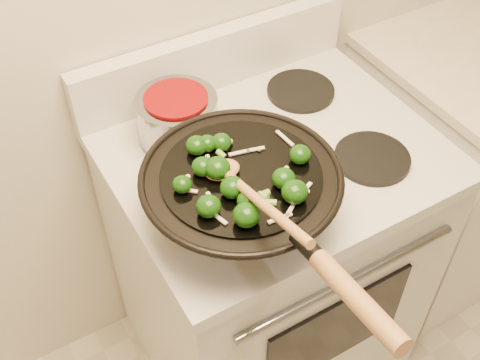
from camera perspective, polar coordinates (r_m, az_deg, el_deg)
stove at (r=1.80m, az=2.59°, el=-7.52°), size 0.78×0.67×1.08m
counter_unit at (r=2.27m, az=21.41°, el=2.31°), size 0.82×0.62×0.91m
wok at (r=1.24m, az=0.22°, el=-1.36°), size 0.42×0.69×0.21m
stirfry at (r=1.17m, az=-0.26°, el=0.21°), size 0.29×0.28×0.05m
wooden_spoon at (r=1.12m, az=0.39°, el=-0.80°), size 0.07×0.33×0.11m
saucepan at (r=1.44m, az=-5.94°, el=5.97°), size 0.19×0.30×0.11m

